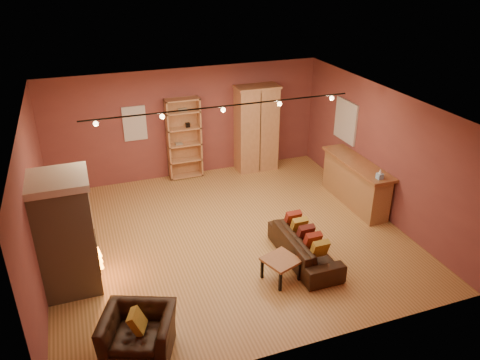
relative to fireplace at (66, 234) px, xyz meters
name	(u,v)px	position (x,y,z in m)	size (l,w,h in m)	color
floor	(228,236)	(3.04, 0.60, -1.06)	(7.00, 7.00, 0.00)	#A06F38
ceiling	(226,105)	(3.04, 0.60, 1.74)	(7.00, 7.00, 0.00)	brown
back_wall	(187,123)	(3.04, 3.85, 0.34)	(7.00, 0.02, 2.80)	brown
left_wall	(34,204)	(-0.46, 0.60, 0.34)	(0.02, 6.50, 2.80)	brown
right_wall	(380,151)	(6.54, 0.60, 0.34)	(0.02, 6.50, 2.80)	brown
fireplace	(66,234)	(0.00, 0.00, 0.00)	(1.01, 0.98, 2.12)	tan
back_window	(135,123)	(1.74, 3.83, 0.49)	(0.56, 0.04, 0.86)	silver
bookcase	(184,138)	(2.91, 3.74, 0.01)	(0.86, 0.33, 2.10)	tan
armoire	(256,128)	(4.83, 3.56, 0.08)	(1.12, 0.64, 2.28)	tan
bar_counter	(355,183)	(6.24, 0.94, -0.53)	(0.59, 2.19, 1.05)	#AD7E4F
tissue_box	(380,175)	(6.19, 0.04, 0.08)	(0.11, 0.11, 0.21)	#96C8F1
right_window	(346,121)	(6.51, 2.00, 0.59)	(0.05, 0.90, 1.00)	silver
loveseat	(305,242)	(4.14, -0.67, -0.68)	(0.55, 1.86, 0.77)	black
armchair	(138,327)	(0.83, -1.90, -0.62)	(1.19, 0.99, 0.88)	black
coffee_table	(281,262)	(3.47, -1.07, -0.70)	(0.72, 0.72, 0.43)	#9B6038
track_rail	(223,108)	(3.04, 0.80, 1.63)	(5.20, 0.09, 0.13)	black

